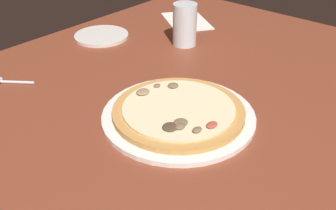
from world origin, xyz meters
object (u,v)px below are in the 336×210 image
water_glass (185,26)px  spoon (2,81)px  pizza_main (178,113)px  paper_menu (186,21)px  side_plate (102,36)px

water_glass → spoon: (46.22, -17.97, -4.87)cm
water_glass → spoon: 49.83cm
spoon → water_glass: bearing=158.8°
pizza_main → spoon: size_ratio=3.15×
paper_menu → spoon: bearing=27.5°
pizza_main → spoon: bearing=-68.9°
paper_menu → pizza_main: bearing=70.7°
side_plate → paper_menu: 29.18cm
paper_menu → side_plate: bearing=12.6°
side_plate → spoon: (34.15, 3.86, 0.01)cm
water_glass → paper_menu: (-15.16, -11.34, -5.17)cm
side_plate → spoon: spoon is taller
side_plate → spoon: size_ratio=1.61×
pizza_main → spoon: pizza_main is taller
pizza_main → side_plate: size_ratio=1.96×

